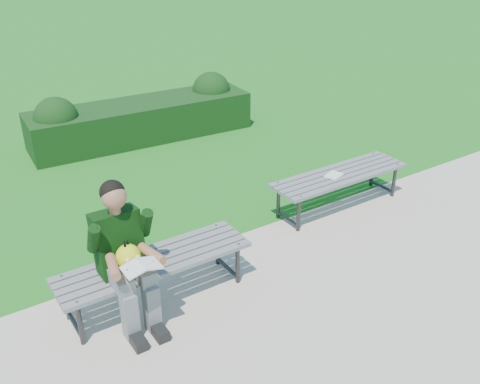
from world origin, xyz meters
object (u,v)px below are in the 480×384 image
hedge (142,117)px  bench_left (155,265)px  seated_boy (124,252)px  paper_sheet (334,175)px  bench_right (340,177)px

hedge → bench_left: size_ratio=2.00×
seated_boy → hedge: bearing=64.5°
paper_sheet → bench_right: bearing=-0.0°
hedge → bench_right: bearing=-73.6°
seated_boy → bench_right: bearing=10.1°
hedge → bench_right: (1.04, -3.53, 0.05)m
hedge → paper_sheet: 3.65m
hedge → bench_left: (-1.63, -3.97, 0.05)m
bench_right → paper_sheet: bearing=180.0°
hedge → bench_left: 4.29m
bench_right → hedge: bearing=106.4°
hedge → seated_boy: 4.51m
seated_boy → paper_sheet: seated_boy is taller
bench_left → seated_boy: 0.43m
bench_left → paper_sheet: 2.61m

